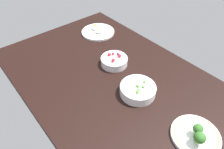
# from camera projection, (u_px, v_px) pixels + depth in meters

# --- Properties ---
(dining_table) EXTENTS (1.33, 0.86, 0.04)m
(dining_table) POSITION_uv_depth(u_px,v_px,m) (112.00, 80.00, 1.13)
(dining_table) COLOR black
(dining_table) RESTS_ON ground
(bowl_peas) EXTENTS (0.18, 0.18, 0.06)m
(bowl_peas) POSITION_uv_depth(u_px,v_px,m) (138.00, 90.00, 1.02)
(bowl_peas) COLOR silver
(bowl_peas) RESTS_ON dining_table
(bowl_berries) EXTENTS (0.15, 0.15, 0.06)m
(bowl_berries) POSITION_uv_depth(u_px,v_px,m) (114.00, 61.00, 1.19)
(bowl_berries) COLOR silver
(bowl_berries) RESTS_ON dining_table
(plate_broccoli) EXTENTS (0.20, 0.20, 0.08)m
(plate_broccoli) POSITION_uv_depth(u_px,v_px,m) (196.00, 135.00, 0.84)
(plate_broccoli) COLOR silver
(plate_broccoli) RESTS_ON dining_table
(plate_eggs) EXTENTS (0.23, 0.23, 0.05)m
(plate_eggs) POSITION_uv_depth(u_px,v_px,m) (98.00, 31.00, 1.46)
(plate_eggs) COLOR silver
(plate_eggs) RESTS_ON dining_table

